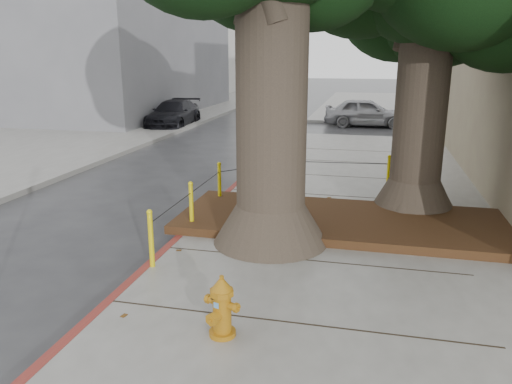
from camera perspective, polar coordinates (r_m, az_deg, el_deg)
ground at (r=6.63m, az=-0.59°, el=-15.29°), size 140.00×140.00×0.00m
sidewalk_far at (r=35.99m, az=20.82°, el=9.17°), size 16.00×20.00×0.15m
curb_red at (r=9.32m, az=-8.94°, el=-5.58°), size 0.14×26.00×0.16m
planter_bed at (r=9.96m, az=9.85°, el=-3.29°), size 6.40×2.60×0.16m
building_far_grey at (r=32.14m, az=-18.54°, el=19.36°), size 12.00×16.00×12.00m
building_far_white at (r=53.93m, az=-7.17°, el=19.71°), size 12.00×18.00×15.00m
bollard_ring at (r=10.52m, az=0.49°, el=0.42°), size 3.79×5.39×0.95m
fire_hydrant at (r=6.03m, az=-3.94°, el=-12.96°), size 0.41×0.41×0.77m
car_silver at (r=25.03m, az=12.47°, el=8.88°), size 4.06×1.77×1.36m
car_dark at (r=24.72m, az=-9.40°, el=8.82°), size 1.95×4.39×1.25m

